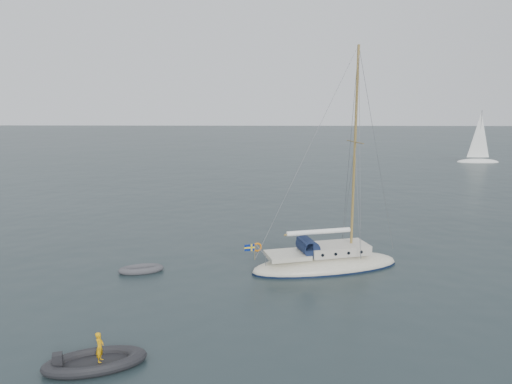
{
  "coord_description": "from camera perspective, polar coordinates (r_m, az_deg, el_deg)",
  "views": [
    {
      "loc": [
        0.04,
        -29.02,
        10.81
      ],
      "look_at": [
        -0.53,
        0.0,
        5.15
      ],
      "focal_mm": 35.0,
      "sensor_mm": 36.0,
      "label": 1
    }
  ],
  "objects": [
    {
      "name": "dinghy",
      "position": [
        32.11,
        -13.0,
        -8.6
      ],
      "size": [
        2.77,
        1.25,
        0.4
      ],
      "rotation": [
        0.0,
        0.0,
        0.3
      ],
      "color": "#49494E",
      "rests_on": "ground"
    },
    {
      "name": "rib",
      "position": [
        22.24,
        -17.97,
        -17.92
      ],
      "size": [
        4.14,
        1.88,
        1.48
      ],
      "rotation": [
        0.0,
        0.0,
        0.34
      ],
      "color": "black",
      "rests_on": "ground"
    },
    {
      "name": "distant_yacht_c",
      "position": [
        88.53,
        24.17,
        5.55
      ],
      "size": [
        6.74,
        3.6,
        8.93
      ],
      "rotation": [
        0.0,
        0.0,
        0.01
      ],
      "color": "white",
      "rests_on": "ground"
    },
    {
      "name": "ground",
      "position": [
        30.97,
        1.0,
        -9.39
      ],
      "size": [
        300.0,
        300.0,
        0.0
      ],
      "primitive_type": "plane",
      "color": "black",
      "rests_on": "ground"
    },
    {
      "name": "sailboat",
      "position": [
        31.91,
        8.01,
        -6.81
      ],
      "size": [
        10.09,
        3.02,
        14.37
      ],
      "rotation": [
        0.0,
        0.0,
        0.27
      ],
      "color": "silver",
      "rests_on": "ground"
    }
  ]
}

